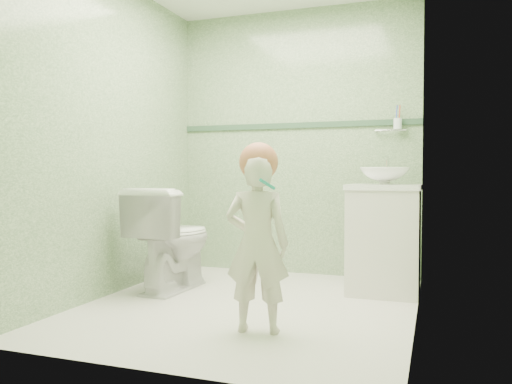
% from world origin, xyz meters
% --- Properties ---
extents(ground, '(2.50, 2.50, 0.00)m').
position_xyz_m(ground, '(0.00, 0.00, 0.00)').
color(ground, silver).
rests_on(ground, ground).
extents(room_shell, '(2.50, 2.54, 2.40)m').
position_xyz_m(room_shell, '(0.00, 0.00, 1.20)').
color(room_shell, gray).
rests_on(room_shell, ground).
extents(trim_stripe, '(2.20, 0.02, 0.05)m').
position_xyz_m(trim_stripe, '(0.00, 1.24, 1.35)').
color(trim_stripe, '#33523B').
rests_on(trim_stripe, room_shell).
extents(vanity, '(0.52, 0.50, 0.80)m').
position_xyz_m(vanity, '(0.84, 0.70, 0.40)').
color(vanity, silver).
rests_on(vanity, ground).
extents(counter, '(0.54, 0.52, 0.04)m').
position_xyz_m(counter, '(0.84, 0.70, 0.81)').
color(counter, white).
rests_on(counter, vanity).
extents(basin, '(0.37, 0.37, 0.13)m').
position_xyz_m(basin, '(0.84, 0.70, 0.89)').
color(basin, white).
rests_on(basin, counter).
extents(faucet, '(0.03, 0.13, 0.18)m').
position_xyz_m(faucet, '(0.84, 0.89, 0.97)').
color(faucet, silver).
rests_on(faucet, counter).
extents(cup_holder, '(0.26, 0.07, 0.21)m').
position_xyz_m(cup_holder, '(0.89, 1.18, 1.33)').
color(cup_holder, silver).
rests_on(cup_holder, room_shell).
extents(toilet, '(0.49, 0.81, 0.80)m').
position_xyz_m(toilet, '(-0.74, 0.28, 0.40)').
color(toilet, white).
rests_on(toilet, ground).
extents(toddler, '(0.40, 0.30, 1.01)m').
position_xyz_m(toddler, '(0.25, -0.53, 0.51)').
color(toddler, beige).
rests_on(toddler, ground).
extents(hair_cap, '(0.22, 0.22, 0.22)m').
position_xyz_m(hair_cap, '(0.25, -0.50, 0.98)').
color(hair_cap, '#C16B49').
rests_on(hair_cap, toddler).
extents(teal_toothbrush, '(0.11, 0.14, 0.08)m').
position_xyz_m(teal_toothbrush, '(0.34, -0.64, 0.86)').
color(teal_toothbrush, '#0C8977').
rests_on(teal_toothbrush, toddler).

